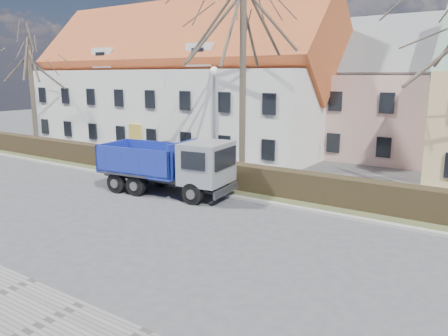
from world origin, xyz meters
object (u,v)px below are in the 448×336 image
Objects in this scene: streetlight at (214,124)px; cart_frame at (188,185)px; dump_truck at (162,165)px; parked_car_a at (167,151)px.

cart_frame is (0.17, -2.57, -2.87)m from streetlight.
dump_truck is 11.03× the size of cart_frame.
cart_frame is at bearing -106.78° from parked_car_a.
dump_truck is 8.78m from parked_car_a.
streetlight reaches higher than dump_truck.
parked_car_a is (-6.41, 5.67, 0.37)m from cart_frame.
streetlight is at bearing -91.71° from parked_car_a.
dump_truck is 4.08m from streetlight.
cart_frame is at bearing 45.68° from dump_truck.
cart_frame is 0.16× the size of parked_car_a.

